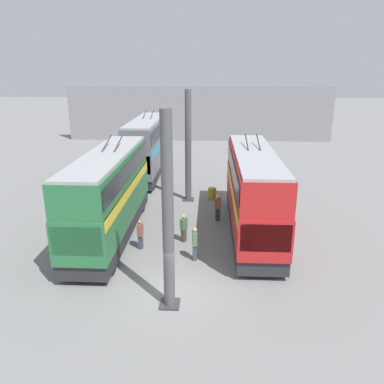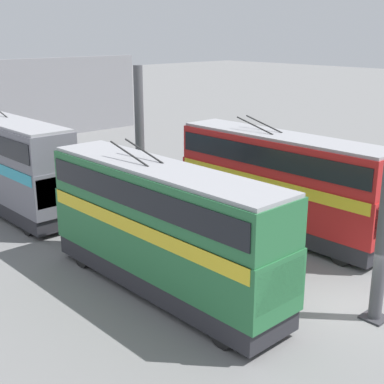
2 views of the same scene
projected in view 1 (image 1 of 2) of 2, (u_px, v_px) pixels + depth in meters
name	position (u px, v px, depth m)	size (l,w,h in m)	color
ground_plane	(172.00, 294.00, 16.56)	(240.00, 240.00, 0.00)	slate
depot_back_wall	(199.00, 114.00, 50.98)	(0.50, 36.00, 7.32)	gray
support_column_near	(168.00, 218.00, 14.54)	(0.83, 0.83, 8.14)	#4C4C51
support_column_far	(188.00, 149.00, 27.20)	(0.83, 0.83, 8.14)	#4C4C51
bus_left_far	(253.00, 188.00, 21.90)	(11.46, 2.54, 5.60)	black
bus_right_near	(109.00, 190.00, 21.41)	(11.36, 2.54, 5.63)	black
bus_right_far	(147.00, 144.00, 33.95)	(11.09, 2.54, 5.83)	black
person_by_left_row	(218.00, 207.00, 24.27)	(0.25, 0.43, 1.77)	#2D2D33
person_by_right_row	(140.00, 234.00, 20.45)	(0.45, 0.30, 1.69)	#384251
person_aisle_midway	(184.00, 227.00, 21.32)	(0.48, 0.43, 1.64)	#473D33
person_aisle_foreground	(195.00, 243.00, 19.20)	(0.44, 0.28, 1.82)	#384251
oil_drum	(212.00, 193.00, 28.50)	(0.67, 0.67, 0.87)	#B28E23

